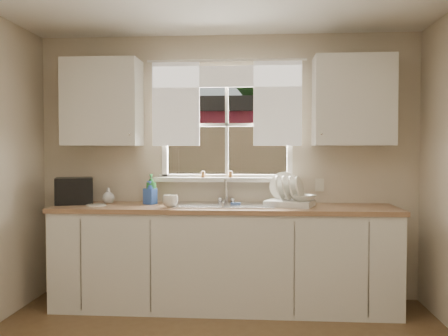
# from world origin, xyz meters

# --- Properties ---
(room_walls) EXTENTS (3.62, 4.02, 2.50)m
(room_walls) POSITION_xyz_m (0.00, -0.07, 1.24)
(room_walls) COLOR beige
(room_walls) RESTS_ON ground
(window) EXTENTS (1.38, 0.16, 1.06)m
(window) POSITION_xyz_m (0.00, 2.00, 1.49)
(window) COLOR white
(window) RESTS_ON room_walls
(curtains) EXTENTS (1.50, 0.03, 0.81)m
(curtains) POSITION_xyz_m (0.00, 1.95, 1.93)
(curtains) COLOR white
(curtains) RESTS_ON room_walls
(base_cabinets) EXTENTS (3.00, 0.62, 0.87)m
(base_cabinets) POSITION_xyz_m (0.00, 1.68, 0.43)
(base_cabinets) COLOR silver
(base_cabinets) RESTS_ON ground
(countertop) EXTENTS (3.04, 0.65, 0.04)m
(countertop) POSITION_xyz_m (0.00, 1.68, 0.89)
(countertop) COLOR #976D4B
(countertop) RESTS_ON base_cabinets
(upper_cabinet_left) EXTENTS (0.70, 0.33, 0.80)m
(upper_cabinet_left) POSITION_xyz_m (-1.15, 1.82, 1.85)
(upper_cabinet_left) COLOR silver
(upper_cabinet_left) RESTS_ON room_walls
(upper_cabinet_right) EXTENTS (0.70, 0.33, 0.80)m
(upper_cabinet_right) POSITION_xyz_m (1.15, 1.82, 1.85)
(upper_cabinet_right) COLOR silver
(upper_cabinet_right) RESTS_ON room_walls
(wall_outlet) EXTENTS (0.08, 0.01, 0.12)m
(wall_outlet) POSITION_xyz_m (0.88, 1.99, 1.08)
(wall_outlet) COLOR beige
(wall_outlet) RESTS_ON room_walls
(sill_jars) EXTENTS (0.30, 0.04, 0.06)m
(sill_jars) POSITION_xyz_m (-0.09, 1.94, 1.18)
(sill_jars) COLOR brown
(sill_jars) RESTS_ON window
(backyard) EXTENTS (20.00, 10.00, 6.13)m
(backyard) POSITION_xyz_m (0.58, 8.42, 3.46)
(backyard) COLOR #335421
(backyard) RESTS_ON ground
(sink) EXTENTS (0.88, 0.52, 0.40)m
(sink) POSITION_xyz_m (0.00, 1.71, 0.84)
(sink) COLOR #B7B7BC
(sink) RESTS_ON countertop
(dish_rack) EXTENTS (0.47, 0.41, 0.30)m
(dish_rack) POSITION_xyz_m (0.58, 1.70, 0.99)
(dish_rack) COLOR silver
(dish_rack) RESTS_ON countertop
(bowl) EXTENTS (0.28, 0.28, 0.05)m
(bowl) POSITION_xyz_m (0.69, 1.66, 0.99)
(bowl) COLOR silver
(bowl) RESTS_ON dish_rack
(soap_bottle_a) EXTENTS (0.11, 0.11, 0.28)m
(soap_bottle_a) POSITION_xyz_m (-0.69, 1.81, 1.05)
(soap_bottle_a) COLOR #2D893A
(soap_bottle_a) RESTS_ON countertop
(soap_bottle_b) EXTENTS (0.13, 0.13, 0.22)m
(soap_bottle_b) POSITION_xyz_m (-0.69, 1.77, 1.02)
(soap_bottle_b) COLOR #3057B6
(soap_bottle_b) RESTS_ON countertop
(soap_bottle_c) EXTENTS (0.12, 0.12, 0.15)m
(soap_bottle_c) POSITION_xyz_m (-1.10, 1.82, 0.98)
(soap_bottle_c) COLOR beige
(soap_bottle_c) RESTS_ON countertop
(saucer) EXTENTS (0.18, 0.18, 0.01)m
(saucer) POSITION_xyz_m (-1.14, 1.60, 0.92)
(saucer) COLOR silver
(saucer) RESTS_ON countertop
(cup) EXTENTS (0.16, 0.16, 0.11)m
(cup) POSITION_xyz_m (-0.46, 1.55, 0.96)
(cup) COLOR silver
(cup) RESTS_ON countertop
(black_appliance) EXTENTS (0.41, 0.38, 0.24)m
(black_appliance) POSITION_xyz_m (-1.40, 1.75, 1.03)
(black_appliance) COLOR black
(black_appliance) RESTS_ON countertop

